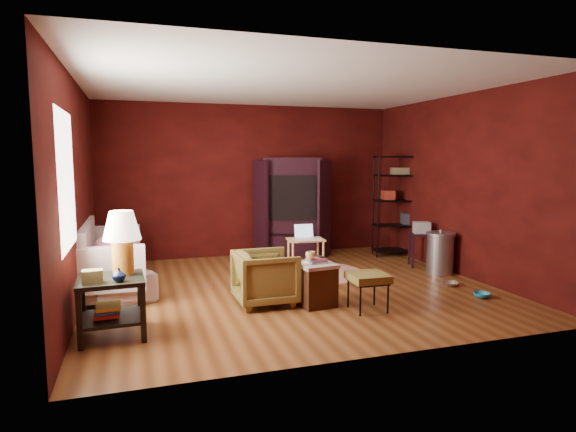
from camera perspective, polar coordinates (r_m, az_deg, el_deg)
name	(u,v)px	position (r m, az deg, el deg)	size (l,w,h in m)	color
room	(290,189)	(6.62, 0.24, 3.24)	(5.54, 5.04, 2.84)	brown
sofa	(111,264)	(7.12, -20.25, -5.33)	(1.89, 0.55, 0.74)	#B09898
armchair	(265,275)	(6.07, -2.71, -6.99)	(0.72, 0.67, 0.74)	black
pet_bowl_steel	(450,278)	(7.32, 18.66, -6.97)	(0.23, 0.06, 0.23)	silver
pet_bowl_turquoise	(482,290)	(6.87, 22.01, -8.10)	(0.21, 0.07, 0.21)	#299CC0
vase	(119,275)	(5.04, -19.41, -6.61)	(0.13, 0.14, 0.13)	#0B1539
mug	(311,254)	(5.88, 2.70, -4.57)	(0.12, 0.10, 0.12)	tan
side_table	(117,261)	(5.27, -19.64, -5.06)	(0.67, 0.67, 1.28)	black
sofa_cushions	(108,260)	(7.11, -20.61, -4.92)	(0.88, 2.09, 0.87)	#B09898
hamper	(316,283)	(6.03, 3.34, -7.98)	(0.49, 0.49, 0.61)	#45200F
footstool	(368,279)	(5.87, 9.46, -7.32)	(0.45, 0.45, 0.45)	black
rug_round	(317,273)	(7.73, 3.41, -6.72)	(1.91, 1.91, 0.01)	#F7E4CE
rug_oriental	(284,267)	(8.08, -0.54, -6.05)	(1.18, 0.87, 0.01)	#501B15
laptop_desk	(306,242)	(7.94, 2.10, -3.09)	(0.62, 0.50, 0.73)	#FFC974
tv_armoire	(292,205)	(8.96, 0.47, 1.31)	(1.39, 1.00, 1.83)	black
wire_shelving	(400,201)	(9.21, 13.08, 1.72)	(0.98, 0.61, 1.87)	black
small_stand	(421,233)	(8.41, 15.54, -1.97)	(0.49, 0.49, 0.76)	black
trash_can	(440,253)	(7.99, 17.58, -4.18)	(0.60, 0.60, 0.71)	#A2A1A9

